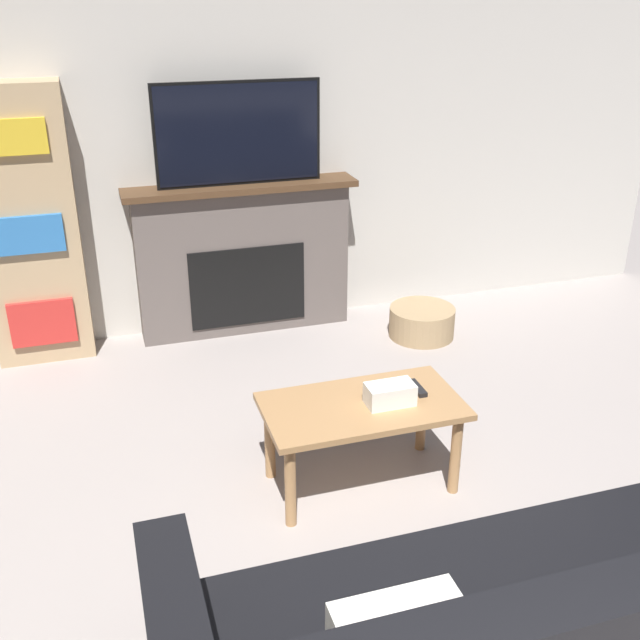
{
  "coord_description": "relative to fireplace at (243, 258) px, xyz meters",
  "views": [
    {
      "loc": [
        -1.02,
        -0.77,
        2.19
      ],
      "look_at": [
        -0.01,
        2.47,
        0.66
      ],
      "focal_mm": 42.0,
      "sensor_mm": 36.0,
      "label": 1
    }
  ],
  "objects": [
    {
      "name": "wall_back",
      "position": [
        0.1,
        0.14,
        0.84
      ],
      "size": [
        6.21,
        0.06,
        2.7
      ],
      "color": "beige",
      "rests_on": "ground_plane"
    },
    {
      "name": "fireplace",
      "position": [
        0.0,
        0.0,
        0.0
      ],
      "size": [
        1.51,
        0.28,
        1.02
      ],
      "color": "#605651",
      "rests_on": "ground_plane"
    },
    {
      "name": "tv",
      "position": [
        0.0,
        -0.02,
        0.82
      ],
      "size": [
        1.05,
        0.03,
        0.64
      ],
      "color": "black",
      "rests_on": "fireplace"
    },
    {
      "name": "coffee_table",
      "position": [
        0.14,
        -1.91,
        -0.14
      ],
      "size": [
        0.91,
        0.49,
        0.44
      ],
      "color": "#A87A4C",
      "rests_on": "ground_plane"
    },
    {
      "name": "tissue_box",
      "position": [
        0.26,
        -1.95,
        -0.02
      ],
      "size": [
        0.22,
        0.12,
        0.1
      ],
      "color": "white",
      "rests_on": "coffee_table"
    },
    {
      "name": "remote_control",
      "position": [
        0.43,
        -1.87,
        -0.06
      ],
      "size": [
        0.04,
        0.15,
        0.02
      ],
      "color": "black",
      "rests_on": "coffee_table"
    },
    {
      "name": "bookshelf",
      "position": [
        -1.3,
        -0.02,
        0.33
      ],
      "size": [
        0.57,
        0.29,
        1.7
      ],
      "color": "tan",
      "rests_on": "ground_plane"
    },
    {
      "name": "storage_basket",
      "position": [
        1.11,
        -0.48,
        -0.41
      ],
      "size": [
        0.44,
        0.44,
        0.2
      ],
      "color": "tan",
      "rests_on": "ground_plane"
    }
  ]
}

